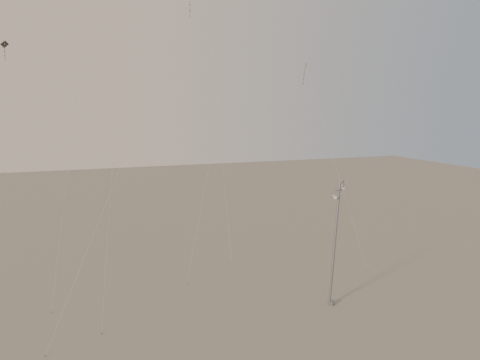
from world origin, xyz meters
name	(u,v)px	position (x,y,z in m)	size (l,w,h in m)	color
ground	(258,329)	(0.00, 0.00, 0.00)	(160.00, 160.00, 0.00)	gray
street_lamp	(335,240)	(6.44, 1.20, 5.04)	(1.46, 0.99, 9.45)	gray
kite_1	(122,9)	(-7.25, 8.99, 21.52)	(3.68, 8.79, 29.02)	#2C2824
kite_3	(162,64)	(-4.88, 6.32, 17.48)	(10.87, 6.77, 23.17)	maroon
kite_4	(320,115)	(9.29, 8.81, 13.88)	(4.76, 4.87, 18.55)	#2C2824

